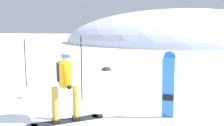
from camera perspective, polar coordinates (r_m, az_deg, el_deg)
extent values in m
ellipsoid|color=white|center=(44.33, 15.70, 4.87)|extent=(40.59, 36.53, 11.78)
cube|color=black|center=(5.73, -11.16, -13.76)|extent=(1.35, 1.25, 0.02)
cylinder|color=black|center=(5.93, -3.58, -12.88)|extent=(0.28, 0.28, 0.02)
cylinder|color=black|center=(5.64, -19.18, -14.44)|extent=(0.28, 0.28, 0.02)
cube|color=black|center=(5.77, -8.77, -13.12)|extent=(0.27, 0.28, 0.06)
cube|color=black|center=(5.68, -13.60, -13.60)|extent=(0.27, 0.28, 0.06)
cylinder|color=#BC8E33|center=(5.64, -8.86, -9.51)|extent=(0.15, 0.15, 0.82)
cylinder|color=#BC8E33|center=(5.55, -13.73, -9.95)|extent=(0.15, 0.15, 0.82)
cube|color=#F4A314|center=(5.42, -11.47, -2.67)|extent=(0.40, 0.41, 0.58)
cylinder|color=#F4A314|center=(5.64, -11.95, -2.27)|extent=(0.20, 0.19, 0.57)
cylinder|color=#F4A314|center=(5.20, -10.95, -3.10)|extent=(0.20, 0.19, 0.57)
sphere|color=black|center=(5.72, -11.53, -4.67)|extent=(0.11, 0.11, 0.11)
sphere|color=black|center=(5.24, -10.40, -5.79)|extent=(0.11, 0.11, 0.11)
cube|color=#232328|center=(5.61, -11.90, -2.12)|extent=(0.33, 0.32, 0.44)
cube|color=#232328|center=(5.72, -12.08, -2.74)|extent=(0.19, 0.18, 0.20)
sphere|color=tan|center=(5.36, -11.59, 1.80)|extent=(0.21, 0.21, 0.21)
sphere|color=silver|center=(5.36, -11.60, 2.12)|extent=(0.25, 0.25, 0.25)
cube|color=navy|center=(5.24, -11.30, 1.67)|extent=(0.15, 0.14, 0.08)
cube|color=blue|center=(5.71, 13.57, -6.15)|extent=(0.28, 0.28, 1.50)
cylinder|color=blue|center=(5.70, 13.93, 1.48)|extent=(0.28, 0.07, 0.28)
cube|color=black|center=(5.69, 13.67, -3.93)|extent=(0.25, 0.09, 0.15)
cube|color=black|center=(5.79, 13.53, -8.19)|extent=(0.25, 0.09, 0.15)
cylinder|color=black|center=(9.39, -20.47, 0.02)|extent=(0.04, 0.04, 1.82)
cylinder|color=orange|center=(9.33, -20.68, 4.46)|extent=(0.20, 0.20, 0.02)
cone|color=black|center=(9.32, -20.75, 5.81)|extent=(0.04, 0.04, 0.08)
cylinder|color=black|center=(7.10, -7.48, -1.50)|extent=(0.04, 0.04, 1.92)
cylinder|color=orange|center=(7.02, -7.60, 4.80)|extent=(0.20, 0.20, 0.02)
cone|color=black|center=(7.01, -7.63, 6.60)|extent=(0.04, 0.04, 0.08)
ellipsoid|color=#383333|center=(12.56, -1.32, -1.79)|extent=(0.55, 0.47, 0.39)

